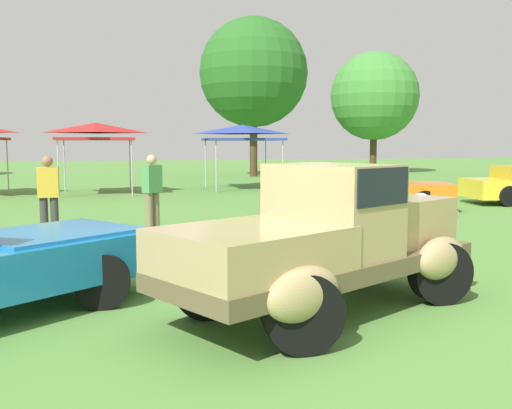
{
  "coord_description": "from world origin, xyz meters",
  "views": [
    {
      "loc": [
        -1.98,
        -6.03,
        1.94
      ],
      "look_at": [
        -0.15,
        1.43,
        1.11
      ],
      "focal_mm": 40.17,
      "sensor_mm": 36.0,
      "label": 1
    }
  ],
  "objects": [
    {
      "name": "spectator_far_side",
      "position": [
        -3.3,
        6.04,
        0.91
      ],
      "size": [
        0.4,
        0.25,
        1.69
      ],
      "color": "#383838",
      "rests_on": "ground_plane"
    },
    {
      "name": "treeline_center",
      "position": [
        14.34,
        28.5,
        4.95
      ],
      "size": [
        5.67,
        5.67,
        7.8
      ],
      "color": "#47331E",
      "rests_on": "ground_plane"
    },
    {
      "name": "feature_pickup_truck",
      "position": [
        0.36,
        0.06,
        0.86
      ],
      "size": [
        4.27,
        3.25,
        1.7
      ],
      "color": "brown",
      "rests_on": "ground_plane"
    },
    {
      "name": "ground_plane",
      "position": [
        0.0,
        0.0,
        0.0
      ],
      "size": [
        120.0,
        120.0,
        0.0
      ],
      "primitive_type": "plane",
      "color": "#568C3D"
    },
    {
      "name": "canopy_tent_right_field",
      "position": [
        3.24,
        17.68,
        2.42
      ],
      "size": [
        3.04,
        3.04,
        2.71
      ],
      "color": "#B7B7BC",
      "rests_on": "ground_plane"
    },
    {
      "name": "canopy_tent_center_field",
      "position": [
        -2.69,
        16.6,
        2.42
      ],
      "size": [
        2.83,
        2.83,
        2.71
      ],
      "color": "#B7B7BC",
      "rests_on": "ground_plane"
    },
    {
      "name": "show_car_orange",
      "position": [
        5.18,
        9.26,
        0.6
      ],
      "size": [
        4.76,
        2.93,
        1.22
      ],
      "color": "orange",
      "rests_on": "ground_plane"
    },
    {
      "name": "treeline_mid_left",
      "position": [
        5.85,
        26.55,
        5.97
      ],
      "size": [
        6.25,
        6.25,
        9.1
      ],
      "color": "#47331E",
      "rests_on": "ground_plane"
    },
    {
      "name": "spectator_by_row",
      "position": [
        -1.22,
        6.66,
        0.91
      ],
      "size": [
        0.46,
        0.44,
        1.69
      ],
      "color": "#7F7056",
      "rests_on": "ground_plane"
    }
  ]
}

